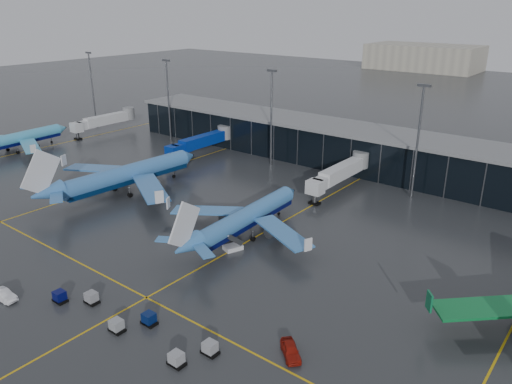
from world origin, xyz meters
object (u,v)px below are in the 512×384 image
Objects in this scene: airliner_klm_near at (247,206)px; service_van_white at (3,295)px; airliner_klm_west at (15,132)px; airliner_arkefly at (128,163)px; service_van_red at (291,350)px; mobile_airstair at (233,246)px; baggage_carts at (131,323)px.

service_van_white is at bearing -112.75° from airliner_klm_near.
airliner_arkefly is at bearing -5.19° from airliner_klm_west.
airliner_klm_near is at bearing 89.38° from service_van_red.
airliner_klm_near is 7.75× the size of service_van_white.
mobile_airstair is at bearing 96.17° from service_van_red.
airliner_klm_west is 10.12× the size of mobile_airstair.
baggage_carts reaches higher than service_van_white.
airliner_klm_near is at bearing 100.61° from baggage_carts.
airliner_klm_west is 92.64m from mobile_airstair.
mobile_airstair is (92.08, -8.71, -5.11)m from airliner_klm_west.
airliner_klm_near is (90.10, -2.11, -0.05)m from airliner_klm_west.
airliner_arkefly is 11.88× the size of mobile_airstair.
airliner_klm_west is 1.38× the size of baggage_carts.
airliner_klm_near is 1.37× the size of baggage_carts.
airliner_arkefly is 46.87m from service_van_white.
airliner_arkefly reaches higher than airliner_klm_near.
baggage_carts is at bearing -59.67° from mobile_airstair.
mobile_airstair is 0.79× the size of service_van_red.
baggage_carts is at bearing -34.99° from airliner_arkefly.
service_van_red is (116.61, -26.15, -5.06)m from airliner_klm_west.
airliner_arkefly is (53.82, -1.24, 1.02)m from airliner_klm_west.
service_van_red is (62.79, -24.91, -6.08)m from airliner_arkefly.
service_van_white is at bearing -58.35° from airliner_arkefly.
airliner_arkefly reaches higher than baggage_carts.
service_van_red is (24.53, -17.44, 0.05)m from mobile_airstair.
baggage_carts is 5.67× the size of service_van_white.
baggage_carts is (6.14, -32.76, -5.06)m from airliner_klm_near.
airliner_arkefly reaches higher than service_van_white.
mobile_airstair reaches higher than baggage_carts.
mobile_airstair is at bearing -32.26° from service_van_white.
service_van_red is at bearing -74.86° from service_van_white.
service_van_red is 0.98× the size of service_van_white.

